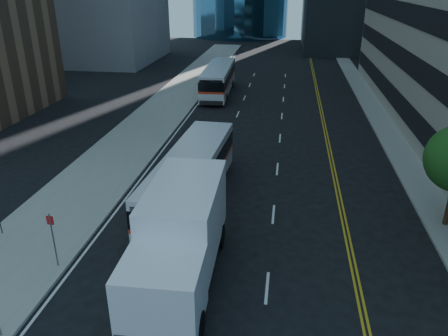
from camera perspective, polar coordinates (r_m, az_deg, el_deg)
name	(u,v)px	position (r m, az deg, el deg)	size (l,w,h in m)	color
ground	(250,322)	(16.70, 3.42, -19.45)	(160.00, 160.00, 0.00)	black
sidewalk_west	(160,113)	(40.50, -8.32, 7.08)	(5.00, 90.00, 0.15)	gray
sidewalk_east	(382,123)	(39.73, 19.93, 5.57)	(2.00, 90.00, 0.15)	gray
bus_front	(191,177)	(23.48, -4.32, -1.15)	(3.06, 11.45, 2.92)	silver
bus_rear	(218,79)	(47.07, -0.73, 11.55)	(2.88, 11.48, 2.94)	silver
box_truck	(180,238)	(17.46, -5.78, -9.04)	(2.97, 8.03, 3.82)	white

